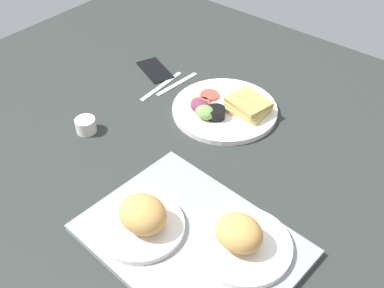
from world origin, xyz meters
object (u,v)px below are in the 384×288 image
(serving_tray, at_px, (191,240))
(espresso_cup, at_px, (86,125))
(fork, at_px, (177,84))
(bread_plate_near, at_px, (241,239))
(knife, at_px, (161,86))
(cell_phone, at_px, (155,70))
(bread_plate_far, at_px, (142,219))
(plate_with_salad, at_px, (226,109))

(serving_tray, height_order, espresso_cup, espresso_cup)
(espresso_cup, bearing_deg, serving_tray, 167.01)
(fork, bearing_deg, bread_plate_near, 57.27)
(bread_plate_near, distance_m, knife, 0.65)
(cell_phone, bearing_deg, bread_plate_near, 168.40)
(serving_tray, bearing_deg, espresso_cup, -12.99)
(bread_plate_near, relative_size, knife, 1.07)
(bread_plate_near, bearing_deg, bread_plate_far, 26.31)
(fork, relative_size, cell_phone, 1.18)
(bread_plate_near, relative_size, cell_phone, 1.41)
(espresso_cup, bearing_deg, cell_phone, -79.31)
(serving_tray, height_order, fork, serving_tray)
(bread_plate_near, xyz_separation_m, knife, (0.54, -0.35, -0.04))
(serving_tray, bearing_deg, knife, -41.61)
(bread_plate_far, relative_size, fork, 1.13)
(knife, bearing_deg, cell_phone, -128.13)
(bread_plate_near, xyz_separation_m, plate_with_salad, (0.31, -0.37, -0.03))
(fork, distance_m, knife, 0.05)
(knife, relative_size, cell_phone, 1.32)
(serving_tray, distance_m, plate_with_salad, 0.47)
(serving_tray, xyz_separation_m, cell_phone, (0.53, -0.45, -0.00))
(serving_tray, distance_m, bread_plate_near, 0.11)
(bread_plate_far, xyz_separation_m, cell_phone, (0.43, -0.50, -0.04))
(bread_plate_far, bearing_deg, espresso_cup, -22.87)
(serving_tray, distance_m, bread_plate_far, 0.11)
(bread_plate_near, relative_size, espresso_cup, 3.62)
(bread_plate_far, distance_m, espresso_cup, 0.40)
(bread_plate_near, bearing_deg, cell_phone, -33.20)
(serving_tray, distance_m, cell_phone, 0.70)
(bread_plate_far, bearing_deg, serving_tray, -153.27)
(espresso_cup, bearing_deg, bread_plate_near, 173.81)
(cell_phone, bearing_deg, plate_with_salad, -165.31)
(knife, height_order, cell_phone, cell_phone)
(fork, height_order, cell_phone, cell_phone)
(plate_with_salad, bearing_deg, cell_phone, -6.91)
(cell_phone, bearing_deg, knife, 166.76)
(bread_plate_near, height_order, knife, bread_plate_near)
(bread_plate_far, bearing_deg, bread_plate_near, -153.69)
(plate_with_salad, height_order, knife, plate_with_salad)
(bread_plate_near, bearing_deg, fork, -37.38)
(serving_tray, bearing_deg, cell_phone, -40.69)
(bread_plate_near, height_order, cell_phone, bread_plate_near)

